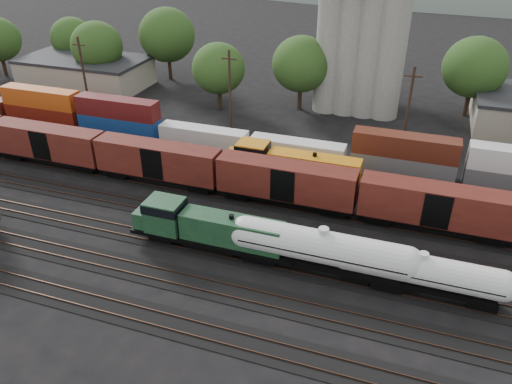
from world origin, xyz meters
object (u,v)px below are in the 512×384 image
(tank_car_a, at_px, (322,249))
(green_locomotive, at_px, (204,227))
(orange_locomotive, at_px, (289,165))
(grain_silo, at_px, (360,41))

(tank_car_a, bearing_deg, green_locomotive, -180.00)
(orange_locomotive, height_order, grain_silo, grain_silo)
(green_locomotive, height_order, tank_car_a, tank_car_a)
(tank_car_a, relative_size, orange_locomotive, 0.98)
(orange_locomotive, xyz_separation_m, grain_silo, (3.31, 26.00, 8.73))
(tank_car_a, height_order, orange_locomotive, tank_car_a)
(green_locomotive, bearing_deg, tank_car_a, 0.00)
(orange_locomotive, bearing_deg, green_locomotive, -105.11)
(tank_car_a, relative_size, grain_silo, 0.60)
(orange_locomotive, bearing_deg, tank_car_a, -64.11)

